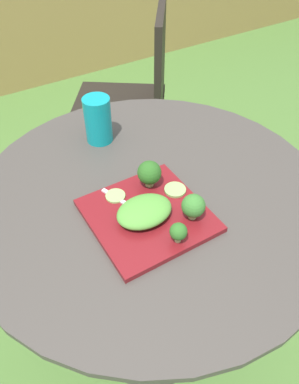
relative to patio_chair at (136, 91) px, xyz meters
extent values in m
plane|color=#4C7533|center=(-0.42, -0.82, -0.53)|extent=(12.00, 12.00, 0.00)
cylinder|color=#423D38|center=(-0.42, -0.82, 0.22)|extent=(0.91, 0.91, 0.02)
cylinder|color=#423D38|center=(-0.42, -0.82, -0.14)|extent=(0.06, 0.06, 0.69)
cylinder|color=#423D38|center=(-0.42, -0.82, -0.51)|extent=(0.44, 0.44, 0.04)
cube|color=black|center=(-0.07, 0.05, -0.09)|extent=(0.61, 0.61, 0.03)
cube|color=black|center=(0.09, -0.06, 0.15)|extent=(0.27, 0.36, 0.45)
cylinder|color=black|center=(-0.12, 0.30, -0.31)|extent=(0.02, 0.02, 0.43)
cylinder|color=black|center=(-0.32, 0.01, -0.31)|extent=(0.02, 0.02, 0.43)
cylinder|color=black|center=(0.18, 0.10, -0.31)|extent=(0.02, 0.02, 0.43)
cylinder|color=black|center=(-0.03, -0.20, -0.31)|extent=(0.02, 0.02, 0.43)
cube|color=maroon|center=(-0.48, -0.90, 0.23)|extent=(0.26, 0.26, 0.01)
cylinder|color=#0F8C93|center=(-0.44, -0.56, 0.29)|extent=(0.08, 0.08, 0.14)
cylinder|color=#0D777D|center=(-0.44, -0.56, 0.27)|extent=(0.07, 0.07, 0.09)
cube|color=silver|center=(-0.51, -0.83, 0.24)|extent=(0.05, 0.11, 0.00)
cube|color=silver|center=(-0.49, -0.90, 0.24)|extent=(0.04, 0.05, 0.00)
ellipsoid|color=#519338|center=(-0.49, -0.90, 0.26)|extent=(0.13, 0.10, 0.04)
cylinder|color=#99B770|center=(-0.40, -0.96, 0.25)|extent=(0.02, 0.02, 0.01)
sphere|color=#38752D|center=(-0.40, -0.96, 0.28)|extent=(0.05, 0.05, 0.05)
cylinder|color=#99B770|center=(-0.43, -0.81, 0.25)|extent=(0.02, 0.02, 0.02)
sphere|color=#285B1E|center=(-0.43, -0.81, 0.28)|extent=(0.06, 0.06, 0.06)
cylinder|color=#99B770|center=(-0.46, -1.00, 0.25)|extent=(0.01, 0.01, 0.01)
sphere|color=#2D6623|center=(-0.46, -1.00, 0.27)|extent=(0.04, 0.04, 0.04)
cylinder|color=#8EB766|center=(-0.38, -0.87, 0.24)|extent=(0.05, 0.05, 0.01)
cylinder|color=#8EB766|center=(-0.52, -0.81, 0.24)|extent=(0.05, 0.05, 0.01)
camera|label=1|loc=(-0.78, -1.41, 0.88)|focal=34.91mm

